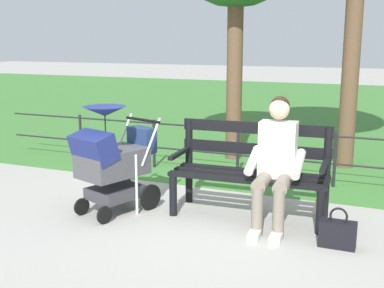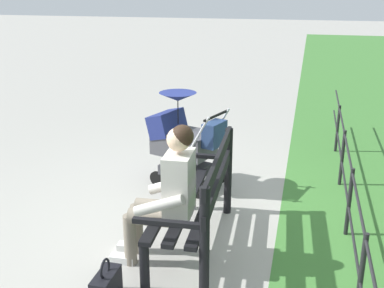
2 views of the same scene
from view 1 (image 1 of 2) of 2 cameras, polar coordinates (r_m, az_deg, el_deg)
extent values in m
plane|color=#9E9B93|center=(5.38, 0.53, -7.68)|extent=(60.00, 60.00, 0.00)
cube|color=#3D7533|center=(13.75, 14.58, 4.01)|extent=(40.00, 16.00, 0.01)
cube|color=black|center=(5.23, 7.00, -3.17)|extent=(1.60, 0.18, 0.04)
cube|color=black|center=(5.06, 6.54, -3.67)|extent=(1.60, 0.18, 0.04)
cube|color=black|center=(4.90, 6.05, -4.21)|extent=(1.60, 0.18, 0.04)
cube|color=black|center=(5.28, 7.31, -0.60)|extent=(1.60, 0.11, 0.12)
cube|color=black|center=(5.23, 7.38, 1.86)|extent=(1.60, 0.11, 0.12)
cylinder|color=black|center=(4.83, 14.67, -7.57)|extent=(0.08, 0.08, 0.45)
cylinder|color=black|center=(5.22, 15.32, -3.28)|extent=(0.08, 0.08, 0.95)
cube|color=black|center=(4.91, 15.14, -2.35)|extent=(0.08, 0.56, 0.04)
cylinder|color=black|center=(5.17, -2.20, -5.90)|extent=(0.08, 0.08, 0.45)
cylinder|color=black|center=(5.53, -0.35, -2.00)|extent=(0.08, 0.08, 0.95)
cube|color=black|center=(5.24, -1.41, -1.05)|extent=(0.08, 0.56, 0.04)
cylinder|color=slate|center=(4.76, 10.52, -4.55)|extent=(0.16, 0.41, 0.14)
cylinder|color=slate|center=(4.80, 8.16, -4.35)|extent=(0.16, 0.41, 0.14)
cylinder|color=slate|center=(4.65, 10.00, -8.00)|extent=(0.11, 0.11, 0.47)
cylinder|color=slate|center=(4.68, 7.57, -7.76)|extent=(0.11, 0.11, 0.47)
cube|color=silver|center=(4.65, 9.73, -10.64)|extent=(0.11, 0.22, 0.07)
cube|color=silver|center=(4.68, 7.28, -10.39)|extent=(0.11, 0.22, 0.07)
cube|color=beige|center=(4.92, 9.93, -0.63)|extent=(0.37, 0.24, 0.56)
cylinder|color=beige|center=(4.80, 12.22, -2.28)|extent=(0.11, 0.43, 0.23)
cylinder|color=beige|center=(4.87, 7.09, -1.88)|extent=(0.11, 0.43, 0.23)
sphere|color=beige|center=(4.85, 10.10, 3.98)|extent=(0.20, 0.20, 0.20)
sphere|color=black|center=(4.88, 10.17, 4.38)|extent=(0.19, 0.19, 0.19)
cylinder|color=black|center=(5.38, -4.82, -6.16)|extent=(0.12, 0.27, 0.28)
cylinder|color=black|center=(5.70, -8.03, -5.17)|extent=(0.12, 0.27, 0.28)
cylinder|color=black|center=(5.05, -10.10, -8.11)|extent=(0.09, 0.18, 0.18)
cylinder|color=black|center=(5.34, -12.66, -7.11)|extent=(0.09, 0.18, 0.18)
cube|color=#38383D|center=(5.33, -8.90, -5.53)|extent=(0.57, 0.63, 0.12)
cylinder|color=silver|center=(5.19, -6.46, -4.71)|extent=(0.03, 0.03, 0.65)
cylinder|color=silver|center=(5.53, -9.66, -3.77)|extent=(0.03, 0.03, 0.65)
cube|color=#47474C|center=(5.23, -9.18, -2.12)|extent=(0.65, 0.79, 0.28)
cube|color=navy|center=(5.04, -11.36, -0.40)|extent=(0.55, 0.44, 0.33)
cylinder|color=black|center=(5.43, -5.73, 2.81)|extent=(0.50, 0.20, 0.03)
cylinder|color=silver|center=(5.23, -4.78, 0.25)|extent=(0.12, 0.29, 0.49)
cylinder|color=silver|center=(5.57, -8.05, 0.89)|extent=(0.12, 0.29, 0.49)
cone|color=navy|center=(5.07, -10.09, 3.75)|extent=(0.56, 0.56, 0.10)
cylinder|color=black|center=(5.10, -10.01, 1.75)|extent=(0.01, 0.01, 0.30)
cube|color=navy|center=(5.46, -5.84, 0.50)|extent=(0.35, 0.25, 0.28)
cube|color=black|center=(4.62, 16.52, -10.00)|extent=(0.32, 0.14, 0.24)
torus|color=black|center=(4.56, 16.65, -8.01)|extent=(0.16, 0.02, 0.16)
cylinder|color=black|center=(6.36, 16.23, -1.79)|extent=(0.04, 0.04, 0.70)
cylinder|color=black|center=(6.61, 5.34, -0.85)|extent=(0.04, 0.04, 0.70)
cylinder|color=black|center=(7.07, -4.43, 0.02)|extent=(0.04, 0.04, 0.70)
cylinder|color=black|center=(7.72, -12.78, 0.76)|extent=(0.04, 0.04, 0.70)
cylinder|color=black|center=(6.55, 5.39, 1.71)|extent=(7.55, 0.02, 0.02)
cylinder|color=black|center=(6.62, 5.33, -1.27)|extent=(7.55, 0.02, 0.02)
cylinder|color=brown|center=(7.29, 18.05, 10.31)|extent=(0.24, 0.24, 3.35)
cylinder|color=brown|center=(7.53, 4.95, 8.06)|extent=(0.24, 0.24, 2.61)
camera|label=2|loc=(6.20, 47.65, 13.17)|focal=44.21mm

